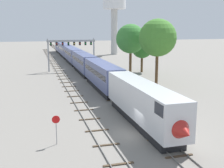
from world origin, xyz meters
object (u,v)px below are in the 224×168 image
Objects in this scene: stop_sign at (56,126)px; trackside_tree_right at (158,38)px; trackside_tree_left at (131,39)px; trackside_tree_mid at (142,48)px; passenger_train at (77,58)px; signal_gantry at (71,47)px; water_tower at (114,6)px.

stop_sign is 32.18m from trackside_tree_right.
trackside_tree_mid is at bearing 51.60° from trackside_tree_left.
passenger_train is 9.81× the size of trackside_tree_left.
stop_sign is at bearing -121.67° from trackside_tree_mid.
passenger_train is 19.03m from trackside_tree_mid.
signal_gantry is at bearing 158.32° from trackside_tree_mid.
trackside_tree_left is (-11.70, -53.22, -10.51)m from water_tower.
water_tower is (20.47, 34.17, 16.39)m from passenger_train.
signal_gantry reaches higher than stop_sign.
water_tower reaches higher than signal_gantry.
trackside_tree_left is 9.26m from trackside_tree_right.
trackside_tree_mid is (5.39, 6.80, -2.46)m from trackside_tree_left.
water_tower is at bearing 59.07° from passenger_train.
trackside_tree_left reaches higher than signal_gantry.
trackside_tree_right is (20.93, 23.38, 7.15)m from stop_sign.
signal_gantry is 0.49× the size of water_tower.
stop_sign is at bearing -99.63° from signal_gantry.
water_tower reaches higher than passenger_train.
trackside_tree_mid is (24.16, 39.16, 4.16)m from stop_sign.
trackside_tree_right is (13.18, -22.31, 2.91)m from signal_gantry.
signal_gantry is 0.96× the size of trackside_tree_right.
trackside_tree_mid reaches higher than stop_sign.
trackside_tree_left is at bearing -50.41° from signal_gantry.
passenger_train is at bearing 111.30° from trackside_tree_right.
passenger_train is 52.38m from stop_sign.
stop_sign is at bearing -101.01° from passenger_train.
stop_sign is at bearing -120.11° from trackside_tree_left.
water_tower is 92.45m from stop_sign.
water_tower is 48.61m from trackside_tree_mid.
trackside_tree_mid reaches higher than passenger_train.
water_tower reaches higher than trackside_tree_right.
trackside_tree_right is (-9.54, -62.21, -9.98)m from water_tower.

